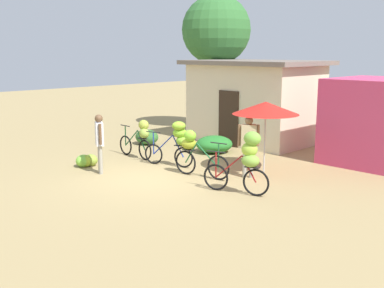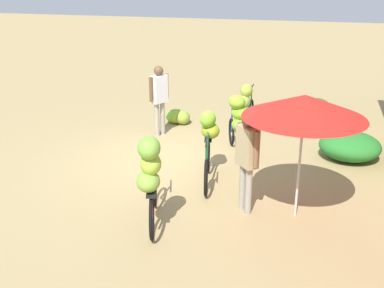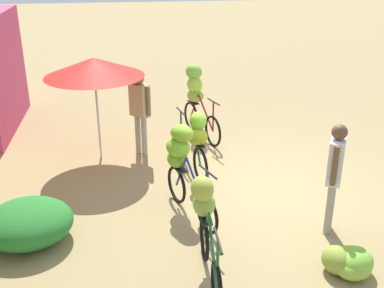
{
  "view_description": "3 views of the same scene",
  "coord_description": "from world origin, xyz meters",
  "px_view_note": "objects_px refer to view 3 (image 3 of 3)",
  "views": [
    {
      "loc": [
        9.42,
        -7.93,
        3.38
      ],
      "look_at": [
        -0.1,
        1.49,
        0.72
      ],
      "focal_mm": 43.86,
      "sensor_mm": 36.0,
      "label": 1
    },
    {
      "loc": [
        8.46,
        2.82,
        3.71
      ],
      "look_at": [
        0.93,
        0.71,
        0.78
      ],
      "focal_mm": 43.32,
      "sensor_mm": 36.0,
      "label": 2
    },
    {
      "loc": [
        -7.12,
        2.09,
        3.89
      ],
      "look_at": [
        0.12,
        1.03,
        0.82
      ],
      "focal_mm": 44.26,
      "sensor_mm": 36.0,
      "label": 3
    }
  ],
  "objects_px": {
    "person_vendor": "(335,168)",
    "person_bystander": "(140,105)",
    "bicycle_center_loaded": "(194,139)",
    "bicycle_by_shop": "(196,94)",
    "market_umbrella": "(94,67)",
    "bicycle_leftmost": "(206,222)",
    "bicycle_near_pile": "(182,160)",
    "banana_pile_on_ground": "(349,262)"
  },
  "relations": [
    {
      "from": "bicycle_near_pile",
      "to": "person_bystander",
      "type": "distance_m",
      "value": 2.31
    },
    {
      "from": "bicycle_leftmost",
      "to": "banana_pile_on_ground",
      "type": "bearing_deg",
      "value": -100.89
    },
    {
      "from": "market_umbrella",
      "to": "bicycle_near_pile",
      "type": "xyz_separation_m",
      "value": [
        -2.17,
        -1.36,
        -0.99
      ]
    },
    {
      "from": "bicycle_leftmost",
      "to": "bicycle_near_pile",
      "type": "distance_m",
      "value": 1.62
    },
    {
      "from": "market_umbrella",
      "to": "banana_pile_on_ground",
      "type": "bearing_deg",
      "value": -141.72
    },
    {
      "from": "bicycle_center_loaded",
      "to": "person_vendor",
      "type": "relative_size",
      "value": 1.02
    },
    {
      "from": "market_umbrella",
      "to": "bicycle_by_shop",
      "type": "xyz_separation_m",
      "value": [
        1.02,
        -2.08,
        -0.92
      ]
    },
    {
      "from": "person_vendor",
      "to": "person_bystander",
      "type": "xyz_separation_m",
      "value": [
        3.2,
        2.59,
        0.01
      ]
    },
    {
      "from": "bicycle_near_pile",
      "to": "bicycle_by_shop",
      "type": "xyz_separation_m",
      "value": [
        3.19,
        -0.72,
        0.07
      ]
    },
    {
      "from": "bicycle_leftmost",
      "to": "bicycle_by_shop",
      "type": "bearing_deg",
      "value": -7.38
    },
    {
      "from": "bicycle_center_loaded",
      "to": "person_bystander",
      "type": "xyz_separation_m",
      "value": [
        1.16,
        0.9,
        0.29
      ]
    },
    {
      "from": "person_bystander",
      "to": "banana_pile_on_ground",
      "type": "bearing_deg",
      "value": -149.72
    },
    {
      "from": "bicycle_center_loaded",
      "to": "banana_pile_on_ground",
      "type": "relative_size",
      "value": 2.22
    },
    {
      "from": "bicycle_center_loaded",
      "to": "banana_pile_on_ground",
      "type": "distance_m",
      "value": 3.45
    },
    {
      "from": "bicycle_by_shop",
      "to": "person_bystander",
      "type": "bearing_deg",
      "value": 126.97
    },
    {
      "from": "market_umbrella",
      "to": "banana_pile_on_ground",
      "type": "distance_m",
      "value": 5.52
    },
    {
      "from": "person_vendor",
      "to": "person_bystander",
      "type": "distance_m",
      "value": 4.12
    },
    {
      "from": "bicycle_near_pile",
      "to": "bicycle_by_shop",
      "type": "distance_m",
      "value": 3.27
    },
    {
      "from": "bicycle_near_pile",
      "to": "person_vendor",
      "type": "relative_size",
      "value": 0.94
    },
    {
      "from": "market_umbrella",
      "to": "bicycle_center_loaded",
      "type": "bearing_deg",
      "value": -122.54
    },
    {
      "from": "bicycle_center_loaded",
      "to": "bicycle_by_shop",
      "type": "relative_size",
      "value": 1.04
    },
    {
      "from": "market_umbrella",
      "to": "bicycle_center_loaded",
      "type": "height_order",
      "value": "market_umbrella"
    },
    {
      "from": "person_vendor",
      "to": "bicycle_center_loaded",
      "type": "bearing_deg",
      "value": 39.62
    },
    {
      "from": "banana_pile_on_ground",
      "to": "person_bystander",
      "type": "distance_m",
      "value": 4.93
    },
    {
      "from": "market_umbrella",
      "to": "bicycle_leftmost",
      "type": "xyz_separation_m",
      "value": [
        -3.78,
        -1.46,
        -1.11
      ]
    },
    {
      "from": "bicycle_leftmost",
      "to": "bicycle_center_loaded",
      "type": "relative_size",
      "value": 1.0
    },
    {
      "from": "banana_pile_on_ground",
      "to": "person_vendor",
      "type": "bearing_deg",
      "value": -8.2
    },
    {
      "from": "bicycle_near_pile",
      "to": "bicycle_center_loaded",
      "type": "xyz_separation_m",
      "value": [
        1.07,
        -0.35,
        -0.1
      ]
    },
    {
      "from": "market_umbrella",
      "to": "person_bystander",
      "type": "relative_size",
      "value": 1.2
    },
    {
      "from": "bicycle_near_pile",
      "to": "bicycle_by_shop",
      "type": "bearing_deg",
      "value": -12.67
    },
    {
      "from": "market_umbrella",
      "to": "person_bystander",
      "type": "distance_m",
      "value": 1.14
    },
    {
      "from": "person_vendor",
      "to": "banana_pile_on_ground",
      "type": "bearing_deg",
      "value": 171.8
    },
    {
      "from": "person_vendor",
      "to": "person_bystander",
      "type": "relative_size",
      "value": 1.0
    },
    {
      "from": "bicycle_center_loaded",
      "to": "person_bystander",
      "type": "relative_size",
      "value": 1.02
    },
    {
      "from": "person_bystander",
      "to": "bicycle_leftmost",
      "type": "bearing_deg",
      "value": -170.48
    },
    {
      "from": "banana_pile_on_ground",
      "to": "person_bystander",
      "type": "relative_size",
      "value": 0.46
    },
    {
      "from": "market_umbrella",
      "to": "bicycle_leftmost",
      "type": "bearing_deg",
      "value": -158.95
    },
    {
      "from": "bicycle_leftmost",
      "to": "bicycle_center_loaded",
      "type": "height_order",
      "value": "bicycle_center_loaded"
    },
    {
      "from": "bicycle_near_pile",
      "to": "banana_pile_on_ground",
      "type": "bearing_deg",
      "value": -135.94
    },
    {
      "from": "banana_pile_on_ground",
      "to": "person_vendor",
      "type": "height_order",
      "value": "person_vendor"
    },
    {
      "from": "banana_pile_on_ground",
      "to": "market_umbrella",
      "type": "bearing_deg",
      "value": 38.28
    },
    {
      "from": "bicycle_center_loaded",
      "to": "person_vendor",
      "type": "height_order",
      "value": "person_vendor"
    }
  ]
}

